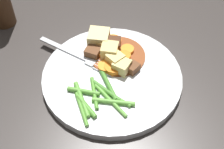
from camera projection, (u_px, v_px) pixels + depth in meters
name	position (u px, v px, depth m)	size (l,w,h in m)	color
ground_plane	(112.00, 80.00, 0.59)	(3.00, 3.00, 0.00)	#383330
dinner_plate	(112.00, 77.00, 0.58)	(0.26, 0.26, 0.02)	white
stew_sauce	(116.00, 55.00, 0.61)	(0.11, 0.11, 0.00)	brown
carrot_slice_0	(124.00, 57.00, 0.60)	(0.03, 0.03, 0.01)	orange
carrot_slice_1	(105.00, 67.00, 0.58)	(0.03, 0.03, 0.01)	orange
carrot_slice_2	(113.00, 41.00, 0.63)	(0.03, 0.03, 0.01)	orange
carrot_slice_3	(100.00, 51.00, 0.61)	(0.03, 0.03, 0.01)	orange
carrot_slice_4	(114.00, 68.00, 0.58)	(0.03, 0.03, 0.01)	orange
carrot_slice_5	(127.00, 50.00, 0.61)	(0.03, 0.03, 0.01)	orange
potato_chunk_0	(113.00, 59.00, 0.58)	(0.03, 0.03, 0.03)	#E5CC7A
potato_chunk_1	(99.00, 39.00, 0.62)	(0.04, 0.04, 0.03)	#EAD68C
potato_chunk_2	(122.00, 66.00, 0.57)	(0.03, 0.03, 0.02)	#E5CC7A
potato_chunk_3	(106.00, 45.00, 0.61)	(0.03, 0.03, 0.02)	#DBBC6B
potato_chunk_4	(110.00, 51.00, 0.60)	(0.03, 0.03, 0.03)	#E5CC7A
meat_chunk_0	(114.00, 45.00, 0.61)	(0.03, 0.03, 0.03)	#4C2B19
meat_chunk_1	(132.00, 68.00, 0.58)	(0.02, 0.02, 0.02)	brown
meat_chunk_2	(93.00, 52.00, 0.60)	(0.03, 0.03, 0.02)	brown
green_bean_0	(87.00, 106.00, 0.53)	(0.01, 0.01, 0.05)	#599E38
green_bean_1	(110.00, 85.00, 0.56)	(0.01, 0.01, 0.07)	#4C8E33
green_bean_2	(108.00, 91.00, 0.55)	(0.01, 0.01, 0.06)	#4C8E33
green_bean_3	(94.00, 93.00, 0.55)	(0.01, 0.01, 0.07)	#599E38
green_bean_4	(115.00, 97.00, 0.54)	(0.01, 0.01, 0.07)	#599E38
green_bean_5	(110.00, 100.00, 0.53)	(0.01, 0.01, 0.08)	#66AD42
green_bean_6	(84.00, 91.00, 0.55)	(0.01, 0.01, 0.06)	#599E38
green_bean_7	(113.00, 102.00, 0.53)	(0.01, 0.01, 0.07)	#66AD42
green_bean_8	(82.00, 99.00, 0.54)	(0.01, 0.01, 0.08)	#66AD42
green_bean_9	(82.00, 109.00, 0.52)	(0.01, 0.01, 0.07)	#599E38
fork	(79.00, 56.00, 0.61)	(0.07, 0.17, 0.00)	silver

